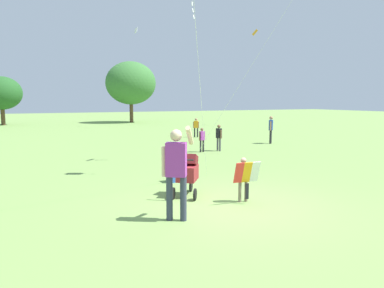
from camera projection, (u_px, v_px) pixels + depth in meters
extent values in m
plane|color=#75994C|center=(233.00, 206.00, 8.01)|extent=(120.00, 120.00, 0.00)
cylinder|color=brown|center=(3.00, 117.00, 32.98)|extent=(0.36, 0.36, 1.49)
ellipsoid|color=#235623|center=(1.00, 93.00, 32.72)|extent=(3.51, 3.16, 2.98)
cylinder|color=brown|center=(131.00, 113.00, 36.88)|extent=(0.36, 0.36, 1.94)
ellipsoid|color=#387033|center=(131.00, 83.00, 36.51)|extent=(5.03, 4.52, 4.27)
cylinder|color=#7F705B|center=(246.00, 191.00, 8.35)|extent=(0.07, 0.07, 0.50)
cylinder|color=#7F705B|center=(240.00, 191.00, 8.30)|extent=(0.07, 0.07, 0.50)
cube|color=black|center=(243.00, 172.00, 8.27)|extent=(0.23, 0.16, 0.38)
cylinder|color=tan|center=(249.00, 173.00, 8.32)|extent=(0.05, 0.05, 0.34)
cylinder|color=tan|center=(238.00, 174.00, 8.23)|extent=(0.05, 0.05, 0.34)
sphere|color=tan|center=(243.00, 160.00, 8.24)|extent=(0.13, 0.13, 0.13)
cube|color=white|center=(255.00, 172.00, 8.16)|extent=(0.22, 0.19, 0.47)
cube|color=#F4A319|center=(247.00, 172.00, 8.10)|extent=(0.22, 0.19, 0.47)
cube|color=red|center=(239.00, 173.00, 8.03)|extent=(0.22, 0.19, 0.47)
cube|color=black|center=(247.00, 191.00, 8.13)|extent=(0.08, 0.02, 0.36)
cylinder|color=#33384C|center=(169.00, 198.00, 7.04)|extent=(0.13, 0.13, 0.87)
cylinder|color=#33384C|center=(183.00, 199.00, 7.00)|extent=(0.13, 0.13, 0.87)
cube|color=purple|center=(176.00, 159.00, 6.93)|extent=(0.45, 0.40, 0.65)
cylinder|color=beige|center=(164.00, 162.00, 6.97)|extent=(0.09, 0.09, 0.58)
cylinder|color=beige|center=(190.00, 136.00, 6.99)|extent=(0.37, 0.49, 0.41)
sphere|color=beige|center=(176.00, 135.00, 6.87)|extent=(0.22, 0.22, 0.22)
cylinder|color=black|center=(191.00, 186.00, 9.28)|extent=(0.20, 0.25, 0.28)
cylinder|color=black|center=(173.00, 193.00, 8.55)|extent=(0.20, 0.25, 0.28)
cylinder|color=black|center=(195.00, 194.00, 8.45)|extent=(0.20, 0.25, 0.28)
cube|color=maroon|center=(187.00, 173.00, 8.82)|extent=(0.74, 0.78, 0.36)
cube|color=maroon|center=(189.00, 160.00, 8.91)|extent=(0.58, 0.58, 0.35)
cylinder|color=black|center=(183.00, 160.00, 8.32)|extent=(0.41, 0.32, 0.04)
cylinder|color=silver|center=(198.00, 64.00, 8.89)|extent=(2.26, 3.33, 6.37)
cube|color=white|center=(192.00, 4.00, 13.13)|extent=(0.07, 0.07, 0.14)
cube|color=white|center=(193.00, 10.00, 13.22)|extent=(0.09, 0.09, 0.14)
cube|color=white|center=(194.00, 17.00, 13.26)|extent=(0.09, 0.09, 0.14)
cylinder|color=silver|center=(244.00, 78.00, 12.54)|extent=(2.34, 3.31, 6.11)
cube|color=white|center=(136.00, 30.00, 30.10)|extent=(0.22, 0.44, 0.46)
cube|color=#F4A319|center=(255.00, 32.00, 27.33)|extent=(0.37, 0.61, 0.55)
cylinder|color=#232328|center=(271.00, 137.00, 19.43)|extent=(0.10, 0.10, 0.71)
cylinder|color=#232328|center=(270.00, 137.00, 19.22)|extent=(0.10, 0.10, 0.71)
cube|color=#284CA8|center=(271.00, 125.00, 19.25)|extent=(0.35, 0.36, 0.53)
cylinder|color=#A37556|center=(271.00, 126.00, 19.44)|extent=(0.08, 0.08, 0.47)
cylinder|color=#A37556|center=(271.00, 126.00, 19.07)|extent=(0.08, 0.08, 0.47)
sphere|color=#A37556|center=(271.00, 118.00, 19.21)|extent=(0.18, 0.18, 0.18)
cylinder|color=#232328|center=(203.00, 146.00, 16.26)|extent=(0.08, 0.08, 0.53)
cylinder|color=#232328|center=(201.00, 146.00, 16.15)|extent=(0.08, 0.08, 0.53)
cube|color=purple|center=(202.00, 136.00, 16.15)|extent=(0.26, 0.20, 0.40)
cylinder|color=brown|center=(204.00, 136.00, 16.25)|extent=(0.06, 0.06, 0.35)
cylinder|color=brown|center=(200.00, 137.00, 16.05)|extent=(0.06, 0.06, 0.35)
sphere|color=brown|center=(202.00, 129.00, 16.11)|extent=(0.14, 0.14, 0.14)
cylinder|color=#4C4C51|center=(218.00, 144.00, 16.63)|extent=(0.09, 0.09, 0.59)
cylinder|color=#4C4C51|center=(220.00, 145.00, 16.48)|extent=(0.09, 0.09, 0.59)
cube|color=black|center=(219.00, 133.00, 16.49)|extent=(0.18, 0.27, 0.44)
cylinder|color=brown|center=(217.00, 134.00, 16.63)|extent=(0.06, 0.06, 0.39)
cylinder|color=brown|center=(221.00, 134.00, 16.36)|extent=(0.06, 0.06, 0.39)
sphere|color=brown|center=(219.00, 126.00, 16.46)|extent=(0.15, 0.15, 0.15)
cylinder|color=#232328|center=(195.00, 133.00, 22.56)|extent=(0.08, 0.08, 0.58)
cylinder|color=#232328|center=(197.00, 133.00, 22.53)|extent=(0.08, 0.08, 0.58)
cube|color=orange|center=(196.00, 124.00, 22.49)|extent=(0.30, 0.27, 0.43)
cylinder|color=#A37556|center=(194.00, 125.00, 22.52)|extent=(0.06, 0.06, 0.39)
cylinder|color=#A37556|center=(199.00, 125.00, 22.46)|extent=(0.06, 0.06, 0.39)
sphere|color=#A37556|center=(196.00, 119.00, 22.45)|extent=(0.15, 0.15, 0.15)
cube|color=#2D5BB7|center=(176.00, 176.00, 10.39)|extent=(0.44, 0.32, 0.30)
cube|color=white|center=(176.00, 170.00, 10.37)|extent=(0.45, 0.33, 0.05)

